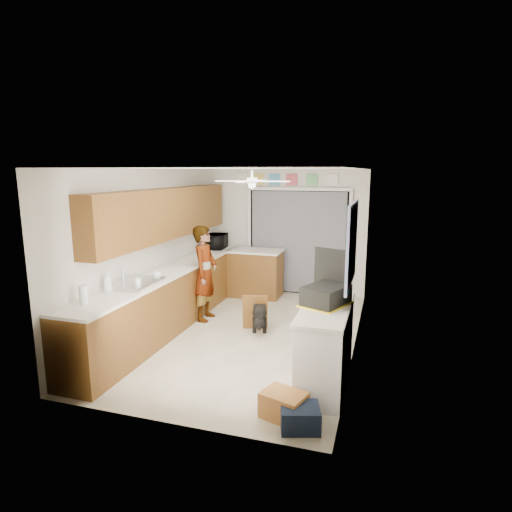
# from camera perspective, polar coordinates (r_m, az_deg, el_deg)

# --- Properties ---
(floor) EXTENTS (5.00, 5.00, 0.00)m
(floor) POSITION_cam_1_polar(r_m,az_deg,el_deg) (6.71, -1.02, -10.32)
(floor) COLOR #B9AF95
(floor) RESTS_ON ground
(ceiling) EXTENTS (5.00, 5.00, 0.00)m
(ceiling) POSITION_cam_1_polar(r_m,az_deg,el_deg) (6.24, -1.10, 11.55)
(ceiling) COLOR white
(ceiling) RESTS_ON ground
(wall_back) EXTENTS (3.20, 0.00, 3.20)m
(wall_back) POSITION_cam_1_polar(r_m,az_deg,el_deg) (8.73, 4.07, 3.22)
(wall_back) COLOR silver
(wall_back) RESTS_ON ground
(wall_front) EXTENTS (3.20, 0.00, 3.20)m
(wall_front) POSITION_cam_1_polar(r_m,az_deg,el_deg) (4.13, -12.02, -6.17)
(wall_front) COLOR silver
(wall_front) RESTS_ON ground
(wall_left) EXTENTS (0.00, 5.00, 5.00)m
(wall_left) POSITION_cam_1_polar(r_m,az_deg,el_deg) (7.02, -13.58, 0.94)
(wall_left) COLOR silver
(wall_left) RESTS_ON ground
(wall_right) EXTENTS (0.00, 5.00, 5.00)m
(wall_right) POSITION_cam_1_polar(r_m,az_deg,el_deg) (6.06, 13.47, -0.65)
(wall_right) COLOR silver
(wall_right) RESTS_ON ground
(left_base_cabinets) EXTENTS (0.60, 4.80, 0.90)m
(left_base_cabinets) POSITION_cam_1_polar(r_m,az_deg,el_deg) (7.05, -11.17, -5.58)
(left_base_cabinets) COLOR brown
(left_base_cabinets) RESTS_ON floor
(left_countertop) EXTENTS (0.62, 4.80, 0.04)m
(left_countertop) POSITION_cam_1_polar(r_m,az_deg,el_deg) (6.93, -11.25, -1.87)
(left_countertop) COLOR white
(left_countertop) RESTS_ON left_base_cabinets
(upper_cabinets) EXTENTS (0.32, 4.00, 0.80)m
(upper_cabinets) POSITION_cam_1_polar(r_m,az_deg,el_deg) (7.03, -11.83, 5.57)
(upper_cabinets) COLOR brown
(upper_cabinets) RESTS_ON wall_left
(sink_basin) EXTENTS (0.50, 0.76, 0.06)m
(sink_basin) POSITION_cam_1_polar(r_m,az_deg,el_deg) (6.09, -15.71, -3.56)
(sink_basin) COLOR silver
(sink_basin) RESTS_ON left_countertop
(faucet) EXTENTS (0.03, 0.03, 0.22)m
(faucet) POSITION_cam_1_polar(r_m,az_deg,el_deg) (6.17, -17.24, -2.55)
(faucet) COLOR silver
(faucet) RESTS_ON left_countertop
(peninsula_base) EXTENTS (1.00, 0.60, 0.90)m
(peninsula_base) POSITION_cam_1_polar(r_m,az_deg,el_deg) (8.54, -0.04, -2.41)
(peninsula_base) COLOR brown
(peninsula_base) RESTS_ON floor
(peninsula_top) EXTENTS (1.04, 0.64, 0.04)m
(peninsula_top) POSITION_cam_1_polar(r_m,az_deg,el_deg) (8.44, -0.04, 0.69)
(peninsula_top) COLOR white
(peninsula_top) RESTS_ON peninsula_base
(back_opening_recess) EXTENTS (2.00, 0.06, 2.10)m
(back_opening_recess) POSITION_cam_1_polar(r_m,az_deg,el_deg) (8.68, 5.61, 1.81)
(back_opening_recess) COLOR black
(back_opening_recess) RESTS_ON wall_back
(curtain_panel) EXTENTS (1.90, 0.03, 2.05)m
(curtain_panel) POSITION_cam_1_polar(r_m,az_deg,el_deg) (8.64, 5.56, 1.77)
(curtain_panel) COLOR slate
(curtain_panel) RESTS_ON wall_back
(door_trim_left) EXTENTS (0.06, 0.04, 2.10)m
(door_trim_left) POSITION_cam_1_polar(r_m,az_deg,el_deg) (8.91, -0.87, 2.10)
(door_trim_left) COLOR white
(door_trim_left) RESTS_ON wall_back
(door_trim_right) EXTENTS (0.06, 0.04, 2.10)m
(door_trim_right) POSITION_cam_1_polar(r_m,az_deg,el_deg) (8.51, 12.31, 1.41)
(door_trim_right) COLOR white
(door_trim_right) RESTS_ON wall_back
(door_trim_head) EXTENTS (2.10, 0.04, 0.06)m
(door_trim_head) POSITION_cam_1_polar(r_m,az_deg,el_deg) (8.54, 5.71, 8.87)
(door_trim_head) COLOR white
(door_trim_head) RESTS_ON wall_back
(header_frame_0) EXTENTS (0.22, 0.02, 0.22)m
(header_frame_0) POSITION_cam_1_polar(r_m,az_deg,el_deg) (8.78, 0.24, 10.16)
(header_frame_0) COLOR #E0CA4A
(header_frame_0) RESTS_ON wall_back
(header_frame_1) EXTENTS (0.22, 0.02, 0.22)m
(header_frame_1) POSITION_cam_1_polar(r_m,az_deg,el_deg) (8.68, 2.49, 10.14)
(header_frame_1) COLOR #4A95C5
(header_frame_1) RESTS_ON wall_back
(header_frame_2) EXTENTS (0.22, 0.02, 0.22)m
(header_frame_2) POSITION_cam_1_polar(r_m,az_deg,el_deg) (8.60, 4.78, 10.10)
(header_frame_2) COLOR #CB4C56
(header_frame_2) RESTS_ON wall_back
(header_frame_3) EXTENTS (0.22, 0.02, 0.22)m
(header_frame_3) POSITION_cam_1_polar(r_m,az_deg,el_deg) (8.52, 7.45, 10.04)
(header_frame_3) COLOR #67B570
(header_frame_3) RESTS_ON wall_back
(header_frame_4) EXTENTS (0.22, 0.02, 0.22)m
(header_frame_4) POSITION_cam_1_polar(r_m,az_deg,el_deg) (8.46, 10.16, 9.95)
(header_frame_4) COLOR white
(header_frame_4) RESTS_ON wall_back
(route66_sign) EXTENTS (0.22, 0.02, 0.26)m
(route66_sign) POSITION_cam_1_polar(r_m,az_deg,el_deg) (8.88, -1.95, 10.17)
(route66_sign) COLOR silver
(route66_sign) RESTS_ON wall_back
(right_counter_base) EXTENTS (0.50, 1.40, 0.90)m
(right_counter_base) POSITION_cam_1_polar(r_m,az_deg,el_deg) (5.17, 9.30, -11.85)
(right_counter_base) COLOR white
(right_counter_base) RESTS_ON floor
(right_counter_top) EXTENTS (0.54, 1.44, 0.04)m
(right_counter_top) POSITION_cam_1_polar(r_m,az_deg,el_deg) (5.01, 9.36, -6.89)
(right_counter_top) COLOR white
(right_counter_top) RESTS_ON right_counter_base
(abstract_painting) EXTENTS (0.03, 1.15, 0.95)m
(abstract_painting) POSITION_cam_1_polar(r_m,az_deg,el_deg) (5.01, 12.66, 1.58)
(abstract_painting) COLOR #E0529F
(abstract_painting) RESTS_ON wall_right
(ceiling_fan) EXTENTS (1.14, 1.14, 0.24)m
(ceiling_fan) POSITION_cam_1_polar(r_m,az_deg,el_deg) (6.43, -0.53, 9.94)
(ceiling_fan) COLOR white
(ceiling_fan) RESTS_ON ceiling
(microwave) EXTENTS (0.42, 0.56, 0.29)m
(microwave) POSITION_cam_1_polar(r_m,az_deg,el_deg) (8.60, -5.27, 1.96)
(microwave) COLOR black
(microwave) RESTS_ON left_countertop
(soap_bottle) EXTENTS (0.13, 0.13, 0.28)m
(soap_bottle) POSITION_cam_1_polar(r_m,az_deg,el_deg) (5.83, -19.21, -3.17)
(soap_bottle) COLOR silver
(soap_bottle) RESTS_ON left_countertop
(cup) EXTENTS (0.14, 0.14, 0.09)m
(cup) POSITION_cam_1_polar(r_m,az_deg,el_deg) (6.41, -13.07, -2.42)
(cup) COLOR white
(cup) RESTS_ON left_countertop
(jar_b) EXTENTS (0.11, 0.11, 0.12)m
(jar_b) POSITION_cam_1_polar(r_m,az_deg,el_deg) (5.96, -15.48, -3.39)
(jar_b) COLOR silver
(jar_b) RESTS_ON left_countertop
(paper_towel_roll) EXTENTS (0.13, 0.13, 0.22)m
(paper_towel_roll) POSITION_cam_1_polar(r_m,az_deg,el_deg) (5.40, -22.04, -4.81)
(paper_towel_roll) COLOR white
(paper_towel_roll) RESTS_ON left_countertop
(suitcase) EXTENTS (0.57, 0.64, 0.23)m
(suitcase) POSITION_cam_1_polar(r_m,az_deg,el_deg) (5.05, 9.30, -5.17)
(suitcase) COLOR black
(suitcase) RESTS_ON right_counter_top
(suitcase_rim) EXTENTS (0.63, 0.70, 0.02)m
(suitcase_rim) POSITION_cam_1_polar(r_m,az_deg,el_deg) (5.08, 9.26, -6.37)
(suitcase_rim) COLOR yellow
(suitcase_rim) RESTS_ON suitcase
(suitcase_lid) EXTENTS (0.40, 0.19, 0.50)m
(suitcase_lid) POSITION_cam_1_polar(r_m,az_deg,el_deg) (5.26, 9.83, -1.70)
(suitcase_lid) COLOR black
(suitcase_lid) RESTS_ON suitcase
(cardboard_box) EXTENTS (0.50, 0.43, 0.27)m
(cardboard_box) POSITION_cam_1_polar(r_m,az_deg,el_deg) (4.61, 3.70, -19.21)
(cardboard_box) COLOR #C47E3D
(cardboard_box) RESTS_ON floor
(navy_crate) EXTENTS (0.45, 0.41, 0.23)m
(navy_crate) POSITION_cam_1_polar(r_m,az_deg,el_deg) (4.46, 5.89, -20.63)
(navy_crate) COLOR black
(navy_crate) RESTS_ON floor
(cabinet_door_panel) EXTENTS (0.42, 0.25, 0.58)m
(cabinet_door_panel) POSITION_cam_1_polar(r_m,az_deg,el_deg) (6.77, -0.13, -7.49)
(cabinet_door_panel) COLOR brown
(cabinet_door_panel) RESTS_ON floor
(man) EXTENTS (0.41, 0.60, 1.60)m
(man) POSITION_cam_1_polar(r_m,az_deg,el_deg) (7.17, -6.81, -2.29)
(man) COLOR white
(man) RESTS_ON floor
(dog) EXTENTS (0.43, 0.69, 0.50)m
(dog) POSITION_cam_1_polar(r_m,az_deg,el_deg) (6.80, 0.51, -7.76)
(dog) COLOR black
(dog) RESTS_ON floor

